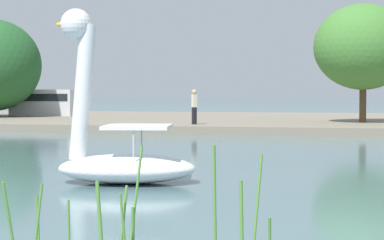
# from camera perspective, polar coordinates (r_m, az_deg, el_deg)

# --- Properties ---
(shore_bank_far) EXTENTS (114.14, 24.83, 0.41)m
(shore_bank_far) POSITION_cam_1_polar(r_m,az_deg,el_deg) (44.70, 9.52, -0.10)
(shore_bank_far) COLOR slate
(shore_bank_far) RESTS_ON ground_plane
(swan_boat) EXTENTS (3.40, 2.29, 3.97)m
(swan_boat) POSITION_cam_1_polar(r_m,az_deg,el_deg) (15.45, -6.23, -2.29)
(swan_boat) COLOR white
(swan_boat) RESTS_ON ground_plane
(tree_broadleaf_left) EXTENTS (7.66, 7.65, 6.56)m
(tree_broadleaf_left) POSITION_cam_1_polar(r_m,az_deg,el_deg) (38.63, 14.29, 6.00)
(tree_broadleaf_left) COLOR #4C3823
(tree_broadleaf_left) RESTS_ON shore_bank_far
(person_on_path) EXTENTS (0.31, 0.31, 1.82)m
(person_on_path) POSITION_cam_1_polar(r_m,az_deg,el_deg) (35.19, 0.19, 1.25)
(person_on_path) COLOR black
(person_on_path) RESTS_ON shore_bank_far
(parked_van) EXTENTS (4.73, 2.25, 1.89)m
(parked_van) POSITION_cam_1_polar(r_m,az_deg,el_deg) (50.07, -12.41, 1.54)
(parked_van) COLOR silver
(parked_van) RESTS_ON shore_bank_far
(reed_clump_foreground) EXTENTS (2.83, 1.45, 1.60)m
(reed_clump_foreground) POSITION_cam_1_polar(r_m,az_deg,el_deg) (6.81, -4.58, -10.08)
(reed_clump_foreground) COLOR #4C7F33
(reed_clump_foreground) RESTS_ON ground_plane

